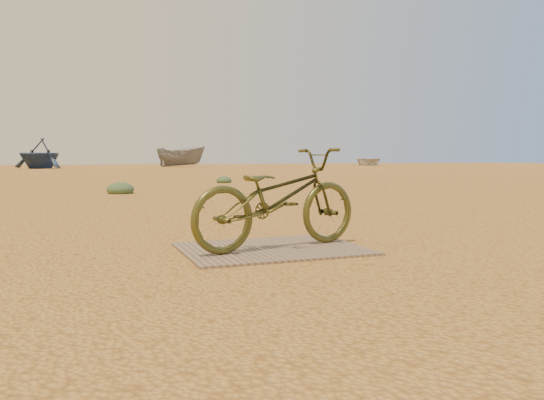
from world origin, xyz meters
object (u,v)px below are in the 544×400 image
object	(u,v)px
bicycle	(278,198)
boat_mid_right	(181,157)
boat_far_right	(368,160)
plywood_board	(272,249)
boat_far_left	(40,153)

from	to	relation	value
bicycle	boat_mid_right	xyz separation A→B (m)	(7.17, 41.53, 0.41)
boat_far_right	plywood_board	bearing A→B (deg)	-92.78
bicycle	boat_mid_right	size ratio (longest dim) A/B	0.38
boat_mid_right	boat_far_right	xyz separation A→B (m)	(20.11, 2.32, -0.35)
boat_far_left	boat_far_right	xyz separation A→B (m)	(31.18, 5.37, -0.60)
boat_far_left	boat_mid_right	world-z (taller)	boat_far_left
bicycle	boat_far_left	distance (m)	38.68
boat_mid_right	boat_far_right	size ratio (longest dim) A/B	0.88
boat_far_left	plywood_board	bearing A→B (deg)	-49.40
plywood_board	boat_far_left	distance (m)	38.66
bicycle	boat_far_left	bearing A→B (deg)	-7.16
boat_mid_right	plywood_board	bearing A→B (deg)	-151.72
bicycle	boat_far_right	xyz separation A→B (m)	(27.27, 43.85, 0.06)
boat_mid_right	boat_far_right	bearing A→B (deg)	-45.27
plywood_board	bicycle	xyz separation A→B (m)	(0.04, -0.03, 0.47)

